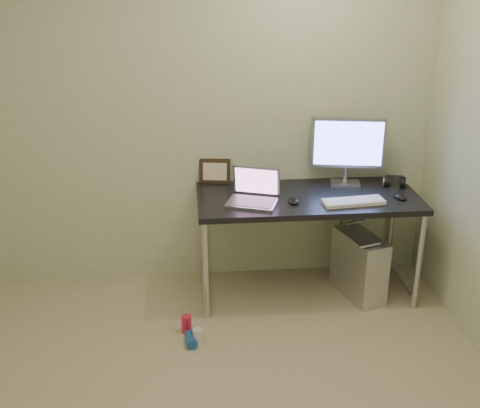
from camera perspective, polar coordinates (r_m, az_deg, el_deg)
name	(u,v)px	position (r m, az deg, el deg)	size (l,w,h in m)	color
wall_back	(186,115)	(4.23, -5.15, 8.42)	(3.50, 0.02, 2.50)	beige
desk	(308,207)	(4.17, 6.42, -0.25)	(1.52, 0.66, 0.75)	black
tower_computer	(359,265)	(4.37, 11.21, -5.73)	(0.32, 0.49, 0.50)	silver
cable_a	(341,223)	(4.60, 9.56, -1.83)	(0.01, 0.01, 0.70)	black
cable_b	(353,226)	(4.62, 10.68, -2.11)	(0.01, 0.01, 0.72)	black
can_red	(187,324)	(3.99, -5.09, -11.27)	(0.07, 0.07, 0.12)	#D12045
can_white	(198,337)	(3.87, -3.99, -12.49)	(0.06, 0.06, 0.12)	silver
can_blue	(191,340)	(3.89, -4.67, -12.71)	(0.07, 0.07, 0.12)	#1D54AB
laptop	(254,194)	(4.00, 1.31, 0.93)	(0.39, 0.35, 0.22)	#AAABB2
monitor	(348,146)	(4.30, 10.16, 5.43)	(0.52, 0.18, 0.49)	#AAABB2
keyboard	(353,202)	(4.05, 10.71, 0.21)	(0.41, 0.13, 0.02)	white
mouse_right	(400,196)	(4.20, 14.97, 0.75)	(0.07, 0.11, 0.04)	black
mouse_left	(294,200)	(4.01, 5.12, 0.39)	(0.07, 0.12, 0.04)	black
headphones	(395,182)	(4.42, 14.45, 2.00)	(0.17, 0.10, 0.10)	black
picture_frame	(215,171)	(4.32, -2.41, 3.14)	(0.22, 0.03, 0.18)	black
webcam	(240,171)	(4.32, 0.03, 3.15)	(0.04, 0.03, 0.12)	silver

